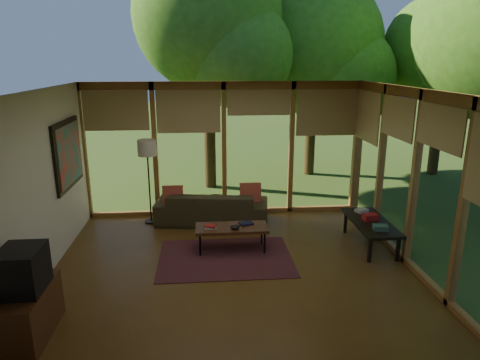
{
  "coord_description": "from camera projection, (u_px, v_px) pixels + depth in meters",
  "views": [
    {
      "loc": [
        -0.4,
        -5.95,
        3.1
      ],
      "look_at": [
        0.17,
        0.7,
        1.22
      ],
      "focal_mm": 32.0,
      "sensor_mm": 36.0,
      "label": 1
    }
  ],
  "objects": [
    {
      "name": "floor",
      "position": [
        233.0,
        269.0,
        6.58
      ],
      "size": [
        5.5,
        5.5,
        0.0
      ],
      "primitive_type": "plane",
      "color": "brown",
      "rests_on": "ground"
    },
    {
      "name": "ceiling",
      "position": [
        232.0,
        90.0,
        5.84
      ],
      "size": [
        5.5,
        5.5,
        0.0
      ],
      "primitive_type": "plane",
      "rotation": [
        3.14,
        0.0,
        0.0
      ],
      "color": "white",
      "rests_on": "ground"
    },
    {
      "name": "wall_left",
      "position": [
        37.0,
        189.0,
        5.98
      ],
      "size": [
        0.04,
        5.0,
        2.7
      ],
      "primitive_type": "cube",
      "color": "beige",
      "rests_on": "ground"
    },
    {
      "name": "wall_front",
      "position": [
        252.0,
        263.0,
        3.81
      ],
      "size": [
        5.5,
        0.04,
        2.7
      ],
      "primitive_type": "cube",
      "color": "beige",
      "rests_on": "ground"
    },
    {
      "name": "window_wall_back",
      "position": [
        224.0,
        150.0,
        8.61
      ],
      "size": [
        5.5,
        0.12,
        2.7
      ],
      "primitive_type": "cube",
      "color": "#9D6930",
      "rests_on": "ground"
    },
    {
      "name": "window_wall_right",
      "position": [
        414.0,
        180.0,
        6.43
      ],
      "size": [
        0.12,
        5.0,
        2.7
      ],
      "primitive_type": "cube",
      "color": "#9D6930",
      "rests_on": "ground"
    },
    {
      "name": "exterior_lawn",
      "position": [
        446.0,
        152.0,
        14.9
      ],
      "size": [
        40.0,
        40.0,
        0.0
      ],
      "primitive_type": "plane",
      "color": "#395720",
      "rests_on": "ground"
    },
    {
      "name": "tree_nw",
      "position": [
        207.0,
        16.0,
        9.81
      ],
      "size": [
        3.45,
        3.45,
        5.8
      ],
      "color": "#3C2D16",
      "rests_on": "ground"
    },
    {
      "name": "tree_ne",
      "position": [
        314.0,
        46.0,
        11.22
      ],
      "size": [
        3.6,
        3.6,
        5.24
      ],
      "color": "#3C2D16",
      "rests_on": "ground"
    },
    {
      "name": "tree_far",
      "position": [
        437.0,
        50.0,
        11.17
      ],
      "size": [
        2.8,
        2.8,
        4.75
      ],
      "color": "#3C2D16",
      "rests_on": "ground"
    },
    {
      "name": "rug",
      "position": [
        225.0,
        258.0,
        6.92
      ],
      "size": [
        2.14,
        1.52,
        0.01
      ],
      "primitive_type": "cube",
      "color": "maroon",
      "rests_on": "floor"
    },
    {
      "name": "sofa",
      "position": [
        212.0,
        207.0,
        8.39
      ],
      "size": [
        2.26,
        1.15,
        0.63
      ],
      "primitive_type": "imported",
      "rotation": [
        0.0,
        0.0,
        3.0
      ],
      "color": "#39321C",
      "rests_on": "floor"
    },
    {
      "name": "pillow_left",
      "position": [
        173.0,
        196.0,
        8.21
      ],
      "size": [
        0.39,
        0.21,
        0.41
      ],
      "primitive_type": "cube",
      "rotation": [
        -0.21,
        0.0,
        0.0
      ],
      "color": "maroon",
      "rests_on": "sofa"
    },
    {
      "name": "pillow_right",
      "position": [
        250.0,
        194.0,
        8.33
      ],
      "size": [
        0.41,
        0.22,
        0.43
      ],
      "primitive_type": "cube",
      "rotation": [
        -0.21,
        0.0,
        0.0
      ],
      "color": "maroon",
      "rests_on": "sofa"
    },
    {
      "name": "ct_book_lower",
      "position": [
        211.0,
        228.0,
        7.02
      ],
      "size": [
        0.2,
        0.15,
        0.03
      ],
      "primitive_type": "cube",
      "rotation": [
        0.0,
        0.0,
        -0.05
      ],
      "color": "#ADA79D",
      "rests_on": "coffee_table"
    },
    {
      "name": "ct_book_upper",
      "position": [
        211.0,
        226.0,
        7.02
      ],
      "size": [
        0.2,
        0.17,
        0.03
      ],
      "primitive_type": "cube",
      "rotation": [
        0.0,
        0.0,
        -0.31
      ],
      "color": "maroon",
      "rests_on": "coffee_table"
    },
    {
      "name": "ct_book_side",
      "position": [
        246.0,
        223.0,
        7.2
      ],
      "size": [
        0.26,
        0.22,
        0.03
      ],
      "primitive_type": "cube",
      "rotation": [
        0.0,
        0.0,
        0.33
      ],
      "color": "black",
      "rests_on": "coffee_table"
    },
    {
      "name": "ct_bowl",
      "position": [
        235.0,
        227.0,
        7.0
      ],
      "size": [
        0.16,
        0.16,
        0.07
      ],
      "primitive_type": "ellipsoid",
      "color": "black",
      "rests_on": "coffee_table"
    },
    {
      "name": "media_cabinet",
      "position": [
        27.0,
        313.0,
        4.9
      ],
      "size": [
        0.5,
        1.0,
        0.6
      ],
      "primitive_type": "cube",
      "color": "#512A16",
      "rests_on": "floor"
    },
    {
      "name": "television",
      "position": [
        22.0,
        270.0,
        4.75
      ],
      "size": [
        0.45,
        0.55,
        0.5
      ],
      "primitive_type": "cube",
      "color": "black",
      "rests_on": "media_cabinet"
    },
    {
      "name": "console_book_a",
      "position": [
        380.0,
        228.0,
        6.87
      ],
      "size": [
        0.25,
        0.2,
        0.08
      ],
      "primitive_type": "cube",
      "rotation": [
        0.0,
        0.0,
        -0.16
      ],
      "color": "#345B4E",
      "rests_on": "side_console"
    },
    {
      "name": "console_book_b",
      "position": [
        370.0,
        217.0,
        7.3
      ],
      "size": [
        0.25,
        0.19,
        0.11
      ],
      "primitive_type": "cube",
      "rotation": [
        0.0,
        0.0,
        0.1
      ],
      "color": "maroon",
      "rests_on": "side_console"
    },
    {
      "name": "console_book_c",
      "position": [
        362.0,
        211.0,
        7.69
      ],
      "size": [
        0.25,
        0.22,
        0.06
      ],
      "primitive_type": "cube",
      "rotation": [
        0.0,
        0.0,
        0.39
      ],
      "color": "#ADA79D",
      "rests_on": "side_console"
    },
    {
      "name": "floor_lamp",
      "position": [
        147.0,
        153.0,
        8.08
      ],
      "size": [
        0.36,
        0.36,
        1.65
      ],
      "color": "black",
      "rests_on": "floor"
    },
    {
      "name": "coffee_table",
      "position": [
        232.0,
        229.0,
        7.11
      ],
      "size": [
        1.2,
        0.5,
        0.43
      ],
      "color": "#512A16",
      "rests_on": "floor"
    },
    {
      "name": "side_console",
      "position": [
        371.0,
        224.0,
        7.28
      ],
      "size": [
        0.6,
        1.4,
        0.46
      ],
      "color": "black",
      "rests_on": "floor"
    },
    {
      "name": "wall_painting",
      "position": [
        68.0,
        154.0,
        7.28
      ],
      "size": [
        0.06,
        1.35,
        1.15
      ],
      "color": "black",
      "rests_on": "wall_left"
    }
  ]
}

